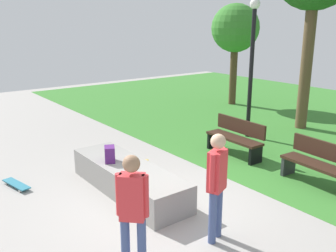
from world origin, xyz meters
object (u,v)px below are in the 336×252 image
object	(u,v)px
park_bench_by_oak	(321,163)
park_bench_near_lamppost	(236,137)
skater_watching	(217,179)
concrete_ledge	(128,178)
skateboard_by_ledge	(16,184)
skater_performing_trick	(133,207)
lamp_post	(252,55)
tree_young_birch	(235,29)
backpack_on_ledge	(110,154)
skateboard_spare	(140,166)

from	to	relation	value
park_bench_by_oak	park_bench_near_lamppost	world-z (taller)	same
park_bench_by_oak	skater_watching	bearing A→B (deg)	-87.42
concrete_ledge	skateboard_by_ledge	world-z (taller)	concrete_ledge
skater_performing_trick	lamp_post	size ratio (longest dim) A/B	0.44
skater_performing_trick	skater_watching	distance (m)	1.45
skateboard_by_ledge	park_bench_by_oak	distance (m)	6.25
skater_performing_trick	lamp_post	distance (m)	7.02
park_bench_near_lamppost	tree_young_birch	xyz separation A→B (m)	(-4.35, 4.49, 2.51)
concrete_ledge	park_bench_by_oak	world-z (taller)	park_bench_by_oak
skateboard_by_ledge	skater_watching	bearing A→B (deg)	26.29
skater_watching	park_bench_by_oak	distance (m)	3.16
backpack_on_ledge	park_bench_near_lamppost	bearing A→B (deg)	-66.10
lamp_post	skateboard_by_ledge	bearing A→B (deg)	-94.31
skater_performing_trick	skateboard_spare	bearing A→B (deg)	145.77
tree_young_birch	lamp_post	size ratio (longest dim) A/B	1.03
skater_performing_trick	tree_young_birch	distance (m)	11.49
skater_performing_trick	lamp_post	world-z (taller)	lamp_post
park_bench_near_lamppost	lamp_post	size ratio (longest dim) A/B	0.42
tree_young_birch	lamp_post	distance (m)	4.64
skater_performing_trick	park_bench_near_lamppost	size ratio (longest dim) A/B	1.05
skateboard_spare	skater_performing_trick	bearing A→B (deg)	-34.23
lamp_post	skateboard_spare	bearing A→B (deg)	-87.34
concrete_ledge	skateboard_by_ledge	bearing A→B (deg)	-132.09
park_bench_by_oak	park_bench_near_lamppost	bearing A→B (deg)	179.88
skater_performing_trick	tree_young_birch	size ratio (longest dim) A/B	0.42
backpack_on_ledge	park_bench_near_lamppost	xyz separation A→B (m)	(0.20, 3.47, -0.23)
skateboard_spare	tree_young_birch	distance (m)	8.37
concrete_ledge	lamp_post	size ratio (longest dim) A/B	0.79
concrete_ledge	skater_performing_trick	xyz separation A→B (m)	(2.23, -1.28, 0.71)
concrete_ledge	park_bench_near_lamppost	size ratio (longest dim) A/B	1.90
skateboard_by_ledge	skateboard_spare	size ratio (longest dim) A/B	1.11
backpack_on_ledge	tree_young_birch	xyz separation A→B (m)	(-4.15, 7.97, 2.28)
skater_watching	skateboard_by_ledge	distance (m)	4.39
skater_watching	concrete_ledge	bearing A→B (deg)	-175.77
park_bench_near_lamppost	skateboard_by_ledge	bearing A→B (deg)	-105.24
backpack_on_ledge	skater_watching	xyz separation A→B (m)	(2.67, 0.35, 0.29)
park_bench_near_lamppost	skater_watching	bearing A→B (deg)	-51.61
concrete_ledge	skateboard_spare	world-z (taller)	concrete_ledge
concrete_ledge	park_bench_by_oak	size ratio (longest dim) A/B	1.88
skater_watching	park_bench_near_lamppost	xyz separation A→B (m)	(-2.47, 3.12, -0.52)
backpack_on_ledge	lamp_post	bearing A→B (deg)	-55.01
park_bench_near_lamppost	lamp_post	bearing A→B (deg)	120.86
park_bench_near_lamppost	lamp_post	xyz separation A→B (m)	(-0.88, 1.47, 1.90)
park_bench_by_oak	park_bench_near_lamppost	size ratio (longest dim) A/B	1.01
park_bench_by_oak	tree_young_birch	distance (m)	8.44
skateboard_by_ledge	lamp_post	size ratio (longest dim) A/B	0.21
park_bench_by_oak	backpack_on_ledge	bearing A→B (deg)	-126.10
skater_performing_trick	tree_young_birch	bearing A→B (deg)	126.78
skater_performing_trick	skateboard_by_ledge	bearing A→B (deg)	-173.21
skater_performing_trick	park_bench_by_oak	world-z (taller)	skater_performing_trick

